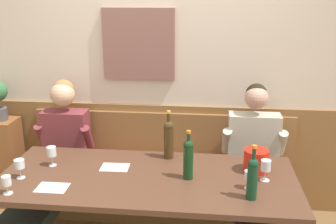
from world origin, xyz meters
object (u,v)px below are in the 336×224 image
Objects in this scene: wall_bench at (161,186)px; ice_bucket at (256,161)px; person_left_seat at (257,181)px; wine_bottle_green_tall at (252,177)px; wine_bottle_clear_water at (169,138)px; person_right_seat at (51,167)px; wine_glass_center_front at (19,165)px; wine_glass_near_bucket at (266,166)px; dining_table at (147,186)px; wine_bottle_amber_mid at (188,158)px; wine_glass_by_bottle at (249,176)px; wine_glass_mid_right at (52,152)px; wine_glass_left_end at (7,182)px.

wall_bench is 13.45× the size of ice_bucket.
wine_bottle_green_tall is (-0.11, -0.56, 0.31)m from person_left_seat.
wine_bottle_clear_water reaches higher than wine_bottle_green_tall.
person_right_seat is 1.01× the size of person_left_seat.
wine_glass_near_bucket is at bearing 4.93° from wine_glass_center_front.
dining_table is 5.94× the size of wine_bottle_amber_mid.
wall_bench is at bearing 152.35° from person_left_seat.
wine_glass_near_bucket is at bearing 46.64° from wine_glass_by_bottle.
person_right_seat is 1.65m from wine_glass_by_bottle.
wine_glass_mid_right is (-1.53, -0.07, 0.03)m from ice_bucket.
person_right_seat is at bearing 164.12° from wine_glass_by_bottle.
wall_bench reaches higher than dining_table.
wine_bottle_clear_water is 3.13× the size of wine_glass_left_end.
wine_bottle_green_tall reaches higher than wine_glass_near_bucket.
wall_bench is 1.37m from wine_glass_center_front.
wine_bottle_amber_mid reaches higher than dining_table.
person_left_seat is 0.28m from ice_bucket.
wine_bottle_amber_mid reaches higher than ice_bucket.
wine_bottle_amber_mid is (-0.42, 0.24, 0.00)m from wine_bottle_green_tall.
person_left_seat is at bearing 21.48° from wine_glass_left_end.
person_left_seat reaches higher than wine_glass_left_end.
dining_table is (0.00, -0.74, 0.39)m from wall_bench.
wine_bottle_green_tall is 2.85× the size of wine_glass_by_bottle.
wine_bottle_clear_water is 1.21m from wine_glass_left_end.
wine_glass_mid_right is (-1.04, 0.10, -0.05)m from wine_bottle_amber_mid.
ice_bucket is at bearing 75.18° from wine_glass_by_bottle.
wine_bottle_green_tall is 1.02× the size of wine_bottle_amber_mid.
wine_glass_center_front is 1.13× the size of wine_glass_left_end.
wine_glass_near_bucket is (0.83, 0.02, 0.19)m from dining_table.
dining_table is 0.95m from wine_glass_left_end.
wine_glass_center_front is (-0.14, -0.23, -0.01)m from wine_glass_mid_right.
wine_glass_left_end is at bearing -128.46° from wall_bench.
wine_glass_near_bucket reaches higher than wine_glass_by_bottle.
wall_bench is 6.22× the size of wine_bottle_clear_water.
wall_bench is 1.02m from wine_bottle_amber_mid.
wine_bottle_green_tall reaches higher than wine_glass_left_end.
person_left_seat is at bearing 30.85° from wine_bottle_amber_mid.
ice_bucket is 0.16m from wine_glass_near_bucket.
person_right_seat reaches higher than wine_bottle_green_tall.
wine_bottle_clear_water is 3.04× the size of wine_glass_by_bottle.
wall_bench is 17.23× the size of wine_glass_center_front.
ice_bucket is 0.29m from wine_glass_by_bottle.
person_left_seat reaches higher than ice_bucket.
wine_glass_left_end is (-1.70, -0.37, -0.02)m from wine_glass_near_bucket.
ice_bucket is at bearing -36.19° from wall_bench.
person_right_seat is 1.71m from wine_bottle_green_tall.
ice_bucket is at bearing -104.97° from person_left_seat.
wine_glass_by_bottle is at bearing -104.87° from person_left_seat.
wine_bottle_clear_water reaches higher than wine_bottle_amber_mid.
wall_bench is at bearing 139.10° from wine_glass_near_bucket.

